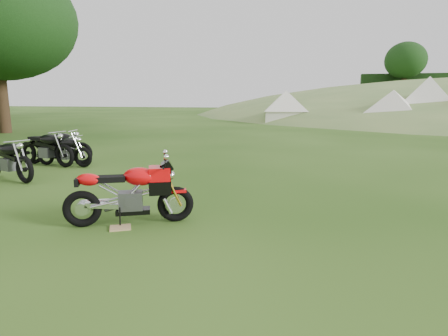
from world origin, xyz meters
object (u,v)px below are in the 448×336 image
(vintage_moto_a, at_px, (57,146))
(tent_right, at_px, (428,103))
(sport_motorcycle, at_px, (129,189))
(tent_mid, at_px, (392,107))
(plywood_board, at_px, (120,228))
(tent_left, at_px, (286,106))
(vintage_moto_b, at_px, (45,147))
(vintage_moto_c, at_px, (7,158))
(vintage_moto_d, at_px, (64,150))

(vintage_moto_a, xyz_separation_m, tent_right, (13.43, 17.10, 0.95))
(sport_motorcycle, xyz_separation_m, tent_mid, (6.94, 20.04, 0.67))
(sport_motorcycle, relative_size, vintage_moto_a, 0.92)
(plywood_board, xyz_separation_m, tent_left, (0.40, 22.48, 1.19))
(plywood_board, height_order, tent_left, tent_left)
(plywood_board, height_order, vintage_moto_a, vintage_moto_a)
(sport_motorcycle, height_order, tent_right, tent_right)
(vintage_moto_b, distance_m, vintage_moto_c, 1.75)
(vintage_moto_b, distance_m, vintage_moto_d, 0.53)
(vintage_moto_c, relative_size, tent_right, 0.55)
(vintage_moto_b, bearing_deg, vintage_moto_d, 13.45)
(vintage_moto_c, bearing_deg, vintage_moto_b, 122.78)
(vintage_moto_a, xyz_separation_m, tent_mid, (11.24, 16.04, 0.70))
(vintage_moto_d, relative_size, tent_left, 0.60)
(sport_motorcycle, relative_size, vintage_moto_d, 1.04)
(sport_motorcycle, bearing_deg, tent_left, 64.42)
(vintage_moto_c, height_order, tent_mid, tent_mid)
(vintage_moto_c, height_order, tent_left, tent_left)
(sport_motorcycle, distance_m, vintage_moto_b, 5.80)
(plywood_board, distance_m, vintage_moto_a, 6.00)
(plywood_board, xyz_separation_m, vintage_moto_d, (-3.86, 3.98, 0.43))
(sport_motorcycle, xyz_separation_m, tent_left, (0.35, 22.26, 0.68))
(vintage_moto_d, height_order, tent_left, tent_left)
(tent_left, relative_size, tent_mid, 1.01)
(sport_motorcycle, distance_m, vintage_moto_c, 4.51)
(tent_left, bearing_deg, tent_right, -14.46)
(vintage_moto_b, relative_size, tent_mid, 0.69)
(vintage_moto_a, xyz_separation_m, vintage_moto_d, (0.39, -0.23, -0.06))
(plywood_board, distance_m, tent_mid, 21.46)
(tent_left, xyz_separation_m, tent_mid, (6.59, -2.22, -0.01))
(plywood_board, relative_size, tent_mid, 0.10)
(vintage_moto_d, relative_size, tent_right, 0.50)
(tent_right, bearing_deg, vintage_moto_c, -109.88)
(sport_motorcycle, bearing_deg, tent_right, 41.93)
(vintage_moto_d, bearing_deg, tent_right, 56.53)
(vintage_moto_d, bearing_deg, plywood_board, -42.39)
(tent_left, relative_size, tent_right, 0.83)
(vintage_moto_c, relative_size, vintage_moto_d, 1.10)
(vintage_moto_a, bearing_deg, vintage_moto_b, -129.54)
(vintage_moto_b, xyz_separation_m, vintage_moto_d, (0.53, 0.04, -0.06))
(sport_motorcycle, bearing_deg, plywood_board, -126.87)
(plywood_board, distance_m, vintage_moto_b, 5.92)
(plywood_board, bearing_deg, tent_left, 88.99)
(vintage_moto_c, bearing_deg, tent_mid, 77.80)
(vintage_moto_a, distance_m, tent_right, 21.76)
(sport_motorcycle, xyz_separation_m, vintage_moto_b, (-4.44, 3.73, -0.03))
(vintage_moto_d, relative_size, tent_mid, 0.61)
(vintage_moto_b, relative_size, vintage_moto_d, 1.13)
(plywood_board, bearing_deg, vintage_moto_d, 134.14)
(tent_left, distance_m, tent_right, 8.86)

